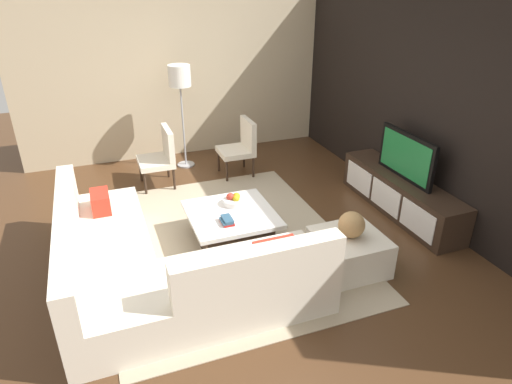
# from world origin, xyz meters

# --- Properties ---
(ground_plane) EXTENTS (14.00, 14.00, 0.00)m
(ground_plane) POSITION_xyz_m (0.00, 0.00, 0.00)
(ground_plane) COLOR #4C301C
(feature_wall_back) EXTENTS (6.40, 0.12, 2.80)m
(feature_wall_back) POSITION_xyz_m (0.00, 2.70, 1.40)
(feature_wall_back) COLOR black
(feature_wall_back) RESTS_ON ground
(side_wall_left) EXTENTS (0.12, 5.20, 2.80)m
(side_wall_left) POSITION_xyz_m (-3.20, 0.20, 1.40)
(side_wall_left) COLOR #C6B28E
(side_wall_left) RESTS_ON ground
(area_rug) EXTENTS (3.42, 2.71, 0.01)m
(area_rug) POSITION_xyz_m (-0.10, 0.00, 0.01)
(area_rug) COLOR tan
(area_rug) RESTS_ON ground
(media_console) EXTENTS (2.06, 0.47, 0.50)m
(media_console) POSITION_xyz_m (0.00, 2.40, 0.25)
(media_console) COLOR #332319
(media_console) RESTS_ON ground
(television) EXTENTS (1.02, 0.06, 0.59)m
(television) POSITION_xyz_m (0.00, 2.40, 0.80)
(television) COLOR black
(television) RESTS_ON media_console
(sectional_couch) EXTENTS (2.54, 2.38, 0.84)m
(sectional_couch) POSITION_xyz_m (0.53, -0.88, 0.29)
(sectional_couch) COLOR beige
(sectional_couch) RESTS_ON ground
(coffee_table) EXTENTS (0.99, 0.98, 0.38)m
(coffee_table) POSITION_xyz_m (-0.10, 0.10, 0.20)
(coffee_table) COLOR #332319
(coffee_table) RESTS_ON ground
(accent_chair_near) EXTENTS (0.57, 0.50, 0.87)m
(accent_chair_near) POSITION_xyz_m (-1.95, -0.38, 0.49)
(accent_chair_near) COLOR #332319
(accent_chair_near) RESTS_ON ground
(floor_lamp) EXTENTS (0.34, 0.34, 1.63)m
(floor_lamp) POSITION_xyz_m (-2.56, 0.09, 1.38)
(floor_lamp) COLOR #A5A5AA
(floor_lamp) RESTS_ON ground
(ottoman) EXTENTS (0.70, 0.70, 0.40)m
(ottoman) POSITION_xyz_m (0.87, 1.10, 0.20)
(ottoman) COLOR beige
(ottoman) RESTS_ON ground
(fruit_bowl) EXTENTS (0.28, 0.28, 0.14)m
(fruit_bowl) POSITION_xyz_m (-0.28, 0.20, 0.43)
(fruit_bowl) COLOR silver
(fruit_bowl) RESTS_ON coffee_table
(accent_chair_far) EXTENTS (0.53, 0.51, 0.87)m
(accent_chair_far) POSITION_xyz_m (-1.93, 0.85, 0.49)
(accent_chair_far) COLOR #332319
(accent_chair_far) RESTS_ON ground
(decorative_ball) EXTENTS (0.28, 0.28, 0.28)m
(decorative_ball) POSITION_xyz_m (0.87, 1.10, 0.54)
(decorative_ball) COLOR #AD8451
(decorative_ball) RESTS_ON ottoman
(book_stack) EXTENTS (0.20, 0.13, 0.07)m
(book_stack) POSITION_xyz_m (0.12, -0.02, 0.41)
(book_stack) COLOR maroon
(book_stack) RESTS_ON coffee_table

